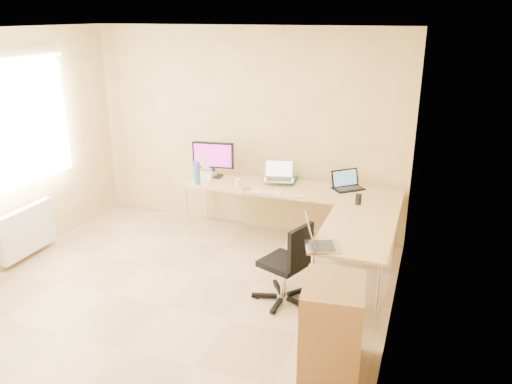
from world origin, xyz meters
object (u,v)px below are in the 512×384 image
(laptop_black, at_px, (349,180))
(office_chair, at_px, (284,255))
(monitor, at_px, (213,159))
(laptop_center, at_px, (279,171))
(keyboard, at_px, (264,192))
(desk_return, at_px, (355,263))
(cabinet, at_px, (332,328))
(desk_fan, at_px, (210,164))
(laptop_return, at_px, (323,235))
(water_bottle, at_px, (197,173))
(mug, at_px, (238,182))
(desk_main, at_px, (290,215))

(laptop_black, height_order, office_chair, laptop_black)
(monitor, xyz_separation_m, laptop_center, (0.88, 0.01, -0.07))
(keyboard, bearing_deg, desk_return, -39.07)
(monitor, bearing_deg, cabinet, -56.05)
(keyboard, xyz_separation_m, desk_fan, (-0.89, 0.41, 0.15))
(desk_return, distance_m, keyboard, 1.45)
(laptop_return, bearing_deg, monitor, 28.69)
(water_bottle, distance_m, cabinet, 2.90)
(laptop_black, xyz_separation_m, keyboard, (-0.91, -0.47, -0.10))
(water_bottle, bearing_deg, desk_return, -19.29)
(laptop_black, xyz_separation_m, office_chair, (-0.35, -1.51, -0.34))
(mug, distance_m, office_chair, 1.54)
(water_bottle, relative_size, cabinet, 0.36)
(mug, bearing_deg, desk_fan, 152.25)
(laptop_return, relative_size, office_chair, 0.43)
(laptop_center, relative_size, mug, 4.10)
(laptop_center, height_order, cabinet, laptop_center)
(water_bottle, relative_size, office_chair, 0.33)
(keyboard, distance_m, mug, 0.42)
(desk_return, relative_size, water_bottle, 4.51)
(keyboard, relative_size, laptop_return, 1.10)
(mug, bearing_deg, office_chair, -51.14)
(laptop_black, relative_size, office_chair, 0.42)
(desk_return, distance_m, monitor, 2.37)
(mug, bearing_deg, desk_return, -27.94)
(desk_return, xyz_separation_m, keyboard, (-1.21, 0.70, 0.37))
(desk_main, xyz_separation_m, desk_return, (0.98, -1.00, 0.00))
(keyboard, bearing_deg, monitor, 146.58)
(desk_return, relative_size, laptop_black, 3.62)
(desk_main, xyz_separation_m, laptop_center, (-0.18, 0.09, 0.53))
(desk_return, relative_size, monitor, 2.40)
(water_bottle, xyz_separation_m, laptop_return, (1.86, -1.25, -0.02))
(desk_main, xyz_separation_m, cabinet, (0.98, -2.18, -0.01))
(monitor, height_order, water_bottle, monitor)
(desk_return, xyz_separation_m, monitor, (-2.03, 1.08, 0.60))
(water_bottle, bearing_deg, cabinet, -42.23)
(laptop_black, height_order, keyboard, laptop_black)
(laptop_center, bearing_deg, desk_fan, 163.90)
(desk_main, bearing_deg, keyboard, -128.40)
(cabinet, bearing_deg, laptop_black, 90.78)
(laptop_center, height_order, keyboard, laptop_center)
(desk_main, relative_size, desk_return, 2.04)
(desk_main, xyz_separation_m, desk_fan, (-1.13, 0.11, 0.52))
(desk_main, xyz_separation_m, office_chair, (0.32, -1.33, 0.14))
(desk_return, height_order, laptop_center, laptop_center)
(desk_main, xyz_separation_m, monitor, (-1.06, 0.08, 0.60))
(desk_return, distance_m, mug, 1.86)
(water_bottle, bearing_deg, desk_main, 13.22)
(laptop_black, relative_size, keyboard, 0.89)
(desk_fan, distance_m, cabinet, 3.16)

